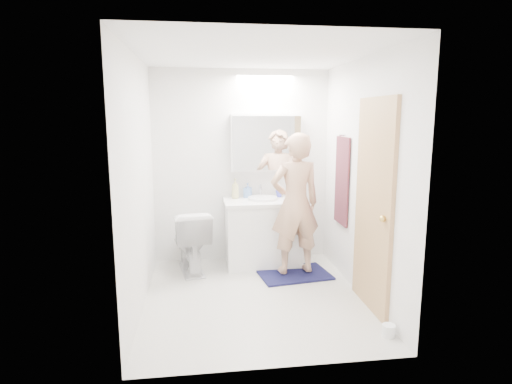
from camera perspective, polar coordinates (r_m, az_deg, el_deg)
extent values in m
plane|color=silver|center=(4.47, -0.22, -13.97)|extent=(2.50, 2.50, 0.00)
plane|color=white|center=(4.12, -0.24, 18.17)|extent=(2.50, 2.50, 0.00)
plane|color=white|center=(5.36, -1.96, 3.44)|extent=(2.50, 0.00, 2.50)
plane|color=white|center=(2.91, 2.95, -2.27)|extent=(2.50, 0.00, 2.50)
plane|color=white|center=(4.13, -15.54, 1.07)|extent=(0.00, 2.50, 2.50)
plane|color=white|center=(4.40, 14.12, 1.67)|extent=(0.00, 2.50, 2.50)
cube|color=white|center=(5.27, 0.95, -5.67)|extent=(0.90, 0.55, 0.78)
cube|color=white|center=(5.17, 0.96, -1.30)|extent=(0.95, 0.58, 0.04)
cylinder|color=white|center=(5.19, 0.92, -0.85)|extent=(0.36, 0.36, 0.03)
cylinder|color=silver|center=(5.36, 0.62, 0.21)|extent=(0.02, 0.02, 0.16)
cube|color=white|center=(5.29, 1.36, 6.62)|extent=(0.88, 0.14, 0.70)
cube|color=silver|center=(5.22, 1.49, 6.57)|extent=(0.84, 0.01, 0.66)
imported|color=white|center=(5.10, -8.81, -6.46)|extent=(0.54, 0.80, 0.75)
cube|color=#171543|center=(5.05, 5.13, -10.94)|extent=(0.87, 0.66, 0.02)
imported|color=tan|center=(4.81, 5.29, -1.60)|extent=(0.63, 0.46, 1.60)
cube|color=tan|center=(4.11, 15.54, -1.81)|extent=(0.04, 0.80, 2.00)
sphere|color=gold|center=(3.84, 16.70, -3.47)|extent=(0.06, 0.06, 0.06)
cube|color=#12143A|center=(4.92, 11.48, 1.46)|extent=(0.02, 0.42, 1.00)
cylinder|color=silver|center=(4.87, 11.55, 7.53)|extent=(0.07, 0.02, 0.02)
imported|color=#C6C180|center=(5.25, -2.81, 0.46)|extent=(0.11, 0.11, 0.25)
imported|color=#5F89CD|center=(5.30, -1.12, 0.23)|extent=(0.11, 0.11, 0.19)
imported|color=#4146C5|center=(5.35, 3.12, -0.24)|extent=(0.12, 0.12, 0.09)
cylinder|color=white|center=(3.91, 17.42, -17.36)|extent=(0.11, 0.11, 0.10)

